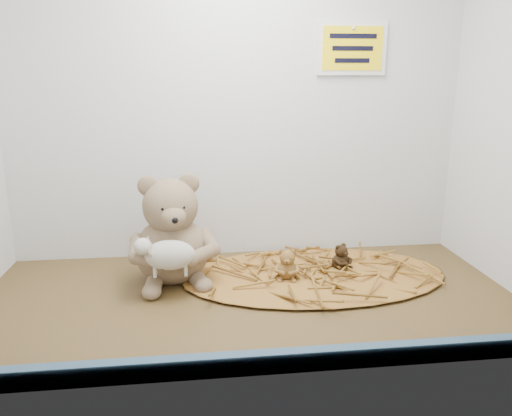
{
  "coord_description": "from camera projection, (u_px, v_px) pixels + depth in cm",
  "views": [
    {
      "loc": [
        -10.97,
        -102.3,
        48.57
      ],
      "look_at": [
        1.77,
        3.61,
        19.87
      ],
      "focal_mm": 35.0,
      "sensor_mm": 36.0,
      "label": 1
    }
  ],
  "objects": [
    {
      "name": "main_teddy",
      "position": [
        171.0,
        229.0,
        1.18
      ],
      "size": [
        24.45,
        25.42,
        26.21
      ],
      "primitive_type": null,
      "rotation": [
        0.0,
        0.0,
        0.16
      ],
      "color": "#8F7058",
      "rests_on": "shelf_floor"
    },
    {
      "name": "mini_teddy_tan",
      "position": [
        287.0,
        263.0,
        1.19
      ],
      "size": [
        7.31,
        7.56,
        7.5
      ],
      "primitive_type": null,
      "rotation": [
        0.0,
        0.0,
        -0.22
      ],
      "color": "olive",
      "rests_on": "straw_bed"
    },
    {
      "name": "wall_sign",
      "position": [
        352.0,
        48.0,
        1.29
      ],
      "size": [
        16.0,
        1.2,
        11.0
      ],
      "primitive_type": "cube",
      "color": "yellow",
      "rests_on": "back_wall"
    },
    {
      "name": "toy_lamb",
      "position": [
        170.0,
        255.0,
        1.1
      ],
      "size": [
        14.56,
        8.88,
        9.41
      ],
      "primitive_type": null,
      "color": "beige",
      "rests_on": "main_teddy"
    },
    {
      "name": "straw_bed",
      "position": [
        314.0,
        275.0,
        1.23
      ],
      "size": [
        65.61,
        38.1,
        1.27
      ],
      "primitive_type": "ellipsoid",
      "color": "brown",
      "rests_on": "shelf_floor"
    },
    {
      "name": "front_rail",
      "position": [
        269.0,
        361.0,
        0.84
      ],
      "size": [
        119.28,
        2.2,
        3.6
      ],
      "primitive_type": "cube",
      "color": "#364F67",
      "rests_on": "shelf_floor"
    },
    {
      "name": "alcove_shell",
      "position": [
        245.0,
        91.0,
        1.09
      ],
      "size": [
        120.4,
        60.2,
        90.4
      ],
      "color": "#483519",
      "rests_on": "ground"
    },
    {
      "name": "mini_teddy_brown",
      "position": [
        341.0,
        255.0,
        1.25
      ],
      "size": [
        7.44,
        7.52,
        6.48
      ],
      "primitive_type": null,
      "rotation": [
        0.0,
        0.0,
        0.61
      ],
      "color": "black",
      "rests_on": "straw_bed"
    }
  ]
}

